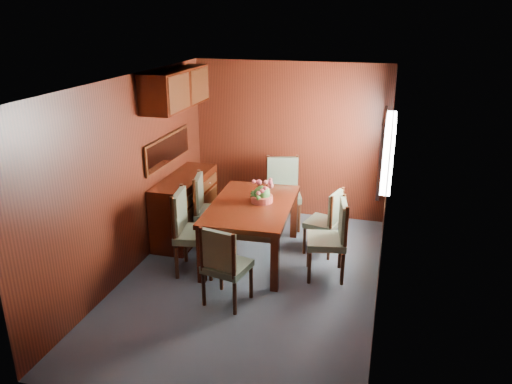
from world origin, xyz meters
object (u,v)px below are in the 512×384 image
(chair_left_near, at_px, (190,227))
(flower_centerpiece, at_px, (262,191))
(sideboard, at_px, (185,207))
(chair_right_near, at_px, (333,235))
(chair_head, at_px, (224,262))
(dining_table, at_px, (252,211))

(chair_left_near, height_order, flower_centerpiece, chair_left_near)
(sideboard, xyz_separation_m, flower_centerpiece, (1.22, -0.32, 0.46))
(chair_right_near, bearing_deg, chair_head, 121.65)
(chair_left_near, relative_size, chair_right_near, 1.07)
(dining_table, distance_m, chair_left_near, 0.84)
(sideboard, xyz_separation_m, dining_table, (1.11, -0.41, 0.21))
(chair_head, bearing_deg, flower_centerpiece, 97.59)
(chair_head, bearing_deg, chair_left_near, 147.77)
(chair_left_near, bearing_deg, dining_table, 121.47)
(dining_table, distance_m, chair_right_near, 1.10)
(chair_left_near, height_order, chair_right_near, chair_left_near)
(sideboard, relative_size, chair_head, 1.46)
(dining_table, relative_size, chair_right_near, 1.68)
(sideboard, distance_m, chair_left_near, 1.07)
(dining_table, relative_size, chair_head, 1.76)
(dining_table, bearing_deg, flower_centerpiece, 36.94)
(chair_head, bearing_deg, dining_table, 102.51)
(chair_head, height_order, flower_centerpiece, flower_centerpiece)
(chair_head, relative_size, flower_centerpiece, 3.16)
(sideboard, distance_m, chair_head, 1.94)
(sideboard, height_order, chair_right_near, chair_right_near)
(flower_centerpiece, bearing_deg, sideboard, 165.28)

